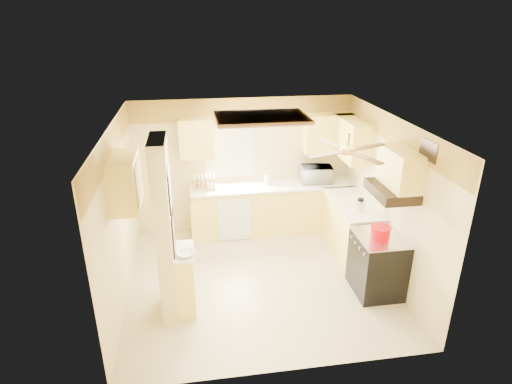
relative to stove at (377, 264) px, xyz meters
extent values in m
plane|color=#CCB68D|center=(-1.67, 0.55, -0.46)|extent=(4.00, 4.00, 0.00)
plane|color=white|center=(-1.67, 0.55, 2.04)|extent=(4.00, 4.00, 0.00)
plane|color=#E1CB89|center=(-1.67, 2.45, 0.79)|extent=(4.00, 0.00, 4.00)
plane|color=#E1CB89|center=(-1.67, -1.35, 0.79)|extent=(4.00, 0.00, 4.00)
plane|color=#E1CB89|center=(-3.67, 0.55, 0.79)|extent=(0.00, 3.80, 3.80)
plane|color=#E1CB89|center=(0.33, 0.55, 0.79)|extent=(0.00, 3.80, 3.80)
cube|color=yellow|center=(-1.67, 2.43, 1.84)|extent=(4.00, 0.02, 0.40)
cube|color=#E1CB89|center=(-3.02, 0.00, 0.79)|extent=(0.20, 0.70, 2.50)
cube|color=#FCE165|center=(-2.80, 0.00, -0.01)|extent=(0.25, 0.55, 0.90)
cube|color=white|center=(-2.80, 0.00, 0.46)|extent=(0.28, 0.58, 0.04)
cube|color=#FCE165|center=(-1.17, 2.15, -0.01)|extent=(3.00, 0.60, 0.90)
cube|color=#FCE165|center=(0.03, 1.15, -0.01)|extent=(0.60, 1.40, 0.90)
cube|color=white|center=(-1.17, 2.14, 0.46)|extent=(3.04, 0.64, 0.04)
cube|color=white|center=(0.02, 1.15, 0.46)|extent=(0.64, 1.44, 0.04)
cube|color=white|center=(-1.92, 1.84, -0.03)|extent=(0.58, 0.02, 0.80)
cube|color=white|center=(-1.92, 2.44, 1.09)|extent=(0.92, 0.02, 1.02)
cube|color=white|center=(-1.92, 2.44, 1.09)|extent=(0.80, 0.02, 0.90)
cube|color=#FCE165|center=(-2.52, 2.27, 1.39)|extent=(0.60, 0.35, 0.70)
cube|color=#FCE165|center=(-0.12, 2.27, 1.39)|extent=(0.90, 0.35, 0.70)
cube|color=#FCE165|center=(0.16, 1.80, 1.39)|extent=(0.35, 1.00, 0.70)
cube|color=#FCE165|center=(-3.49, 0.30, 1.39)|extent=(0.35, 0.75, 0.70)
cube|color=#FCE165|center=(0.16, 0.00, 1.49)|extent=(0.35, 0.76, 0.52)
cube|color=black|center=(0.00, 0.00, -0.01)|extent=(0.65, 0.76, 0.90)
cube|color=silver|center=(0.00, 0.00, 0.44)|extent=(0.66, 0.77, 0.02)
cylinder|color=silver|center=(-0.33, -0.25, 0.34)|extent=(0.03, 0.05, 0.05)
cylinder|color=silver|center=(-0.33, -0.08, 0.34)|extent=(0.03, 0.05, 0.05)
cylinder|color=silver|center=(-0.33, 0.08, 0.34)|extent=(0.03, 0.05, 0.05)
cylinder|color=silver|center=(-0.33, 0.25, 0.34)|extent=(0.03, 0.05, 0.05)
cube|color=black|center=(0.07, 0.00, 1.16)|extent=(0.50, 0.76, 0.14)
cube|color=black|center=(-2.91, 0.00, 1.39)|extent=(0.02, 0.42, 0.57)
cube|color=white|center=(-2.90, 0.00, 1.39)|extent=(0.01, 0.37, 0.52)
cube|color=black|center=(-2.91, 0.00, 0.74)|extent=(0.02, 0.42, 0.57)
cube|color=yellow|center=(-2.90, 0.00, 0.74)|extent=(0.01, 0.37, 0.52)
cube|color=brown|center=(-1.57, 1.05, 2.00)|extent=(1.35, 0.95, 0.06)
cube|color=white|center=(-1.57, 1.05, 1.97)|extent=(1.15, 0.75, 0.02)
cylinder|color=gold|center=(-0.67, -0.15, 1.96)|extent=(0.04, 0.04, 0.16)
cylinder|color=gold|center=(-0.67, -0.15, 1.82)|extent=(0.18, 0.18, 0.08)
cube|color=brown|center=(-0.37, -0.04, 1.82)|extent=(0.55, 0.28, 0.01)
cube|color=brown|center=(-0.78, 0.15, 1.82)|extent=(0.28, 0.55, 0.01)
cube|color=brown|center=(-0.97, -0.26, 1.82)|extent=(0.55, 0.28, 0.01)
cube|color=brown|center=(-0.56, -0.45, 1.82)|extent=(0.28, 0.55, 0.01)
cube|color=black|center=(0.31, -0.35, 1.84)|extent=(0.02, 0.40, 0.25)
imported|color=white|center=(-0.33, 2.16, 0.63)|extent=(0.60, 0.44, 0.31)
imported|color=white|center=(-2.76, -0.14, 0.51)|extent=(0.31, 0.31, 0.06)
cylinder|color=#C90009|center=(-0.04, -0.06, 0.54)|extent=(0.27, 0.27, 0.17)
cylinder|color=#C90009|center=(-0.04, -0.06, 0.64)|extent=(0.29, 0.29, 0.02)
cylinder|color=silver|center=(0.00, 0.82, 0.57)|extent=(0.14, 0.14, 0.19)
cylinder|color=black|center=(0.00, 0.82, 0.68)|extent=(0.09, 0.09, 0.03)
cube|color=tan|center=(-2.42, 2.18, 0.50)|extent=(0.43, 0.33, 0.04)
cube|color=tan|center=(-2.59, 2.18, 0.60)|extent=(0.02, 0.28, 0.23)
cube|color=tan|center=(-2.52, 2.18, 0.60)|extent=(0.02, 0.28, 0.23)
cube|color=tan|center=(-2.45, 2.18, 0.60)|extent=(0.02, 0.28, 0.23)
cube|color=tan|center=(-2.38, 2.18, 0.60)|extent=(0.02, 0.28, 0.23)
cube|color=tan|center=(-2.31, 2.18, 0.60)|extent=(0.02, 0.28, 0.23)
cube|color=tan|center=(-2.24, 2.18, 0.60)|extent=(0.02, 0.28, 0.23)
cylinder|color=white|center=(-2.52, 2.18, 0.60)|extent=(0.02, 0.23, 0.23)
cylinder|color=white|center=(-2.38, 2.18, 0.60)|extent=(0.02, 0.23, 0.23)
cylinder|color=white|center=(-1.26, 2.20, 0.56)|extent=(0.12, 0.12, 0.16)
cylinder|color=tan|center=(-1.24, 2.20, 0.60)|extent=(0.01, 0.01, 0.25)
cylinder|color=tan|center=(-1.26, 2.22, 0.60)|extent=(0.01, 0.01, 0.25)
cylinder|color=tan|center=(-1.28, 2.20, 0.60)|extent=(0.01, 0.01, 0.25)
cylinder|color=tan|center=(-1.26, 2.18, 0.60)|extent=(0.01, 0.01, 0.25)
camera|label=1|loc=(-2.60, -5.06, 3.42)|focal=30.00mm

